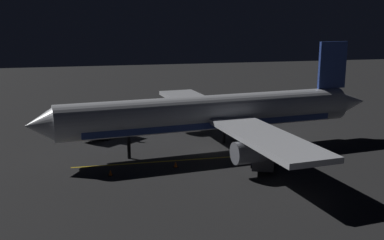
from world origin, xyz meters
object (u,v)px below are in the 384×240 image
Objects in this scene: ground_crew_worker at (129,133)px; traffic_cone_near_right at (110,173)px; catering_truck at (263,155)px; baggage_truck at (105,128)px; traffic_cone_near_left at (176,165)px; airliner at (215,114)px.

ground_crew_worker reaches higher than traffic_cone_near_right.
catering_truck is at bearing -136.32° from ground_crew_worker.
baggage_truck is 9.94× the size of traffic_cone_near_right.
catering_truck is at bearing -134.06° from baggage_truck.
baggage_truck is 14.04m from traffic_cone_near_left.
baggage_truck is (7.59, 11.60, -2.75)m from airliner.
traffic_cone_near_right is at bearing 87.81° from catering_truck.
catering_truck is at bearing -92.19° from traffic_cone_near_right.
airliner is 13.71m from traffic_cone_near_right.
airliner is at bearing -123.19° from baggage_truck.
traffic_cone_near_right is (-13.58, 0.13, -1.05)m from baggage_truck.
catering_truck is at bearing -100.79° from traffic_cone_near_left.
catering_truck is 10.98× the size of traffic_cone_near_right.
airliner is 14.13m from baggage_truck.
ground_crew_worker is (5.85, 8.83, -3.16)m from airliner.
baggage_truck reaches higher than catering_truck.
ground_crew_worker is at bearing 56.47° from airliner.
ground_crew_worker reaches higher than traffic_cone_near_left.
traffic_cone_near_right is (0.57, 14.75, -0.90)m from catering_truck.
baggage_truck is 13.62m from traffic_cone_near_right.
airliner is 22.58× the size of ground_crew_worker.
traffic_cone_near_left is (-10.81, -3.44, -0.64)m from ground_crew_worker.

